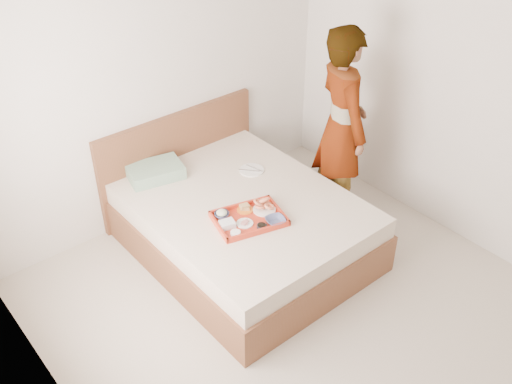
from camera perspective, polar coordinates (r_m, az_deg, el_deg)
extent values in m
cube|color=#C0B5A2|center=(4.57, 5.80, -12.48)|extent=(3.50, 4.00, 0.01)
cube|color=silver|center=(5.12, -9.49, 10.76)|extent=(3.50, 0.01, 2.60)
cube|color=silver|center=(2.97, -17.82, -10.81)|extent=(0.01, 4.00, 2.60)
cube|color=silver|center=(5.01, 21.24, 8.26)|extent=(0.01, 4.00, 2.60)
cube|color=brown|center=(4.99, -1.18, -3.34)|extent=(1.65, 2.00, 0.53)
cube|color=brown|center=(5.53, -7.53, 3.18)|extent=(1.65, 0.06, 0.95)
cube|color=gray|center=(5.17, -9.83, 2.00)|extent=(0.53, 0.41, 0.11)
cube|color=red|center=(4.60, -0.69, -2.59)|extent=(0.62, 0.52, 0.05)
cylinder|color=white|center=(4.70, 0.82, -1.74)|extent=(0.23, 0.23, 0.01)
imported|color=#172245|center=(4.56, 1.91, -2.81)|extent=(0.19, 0.19, 0.04)
cylinder|color=black|center=(4.51, 0.56, -3.40)|extent=(0.10, 0.10, 0.03)
cylinder|color=white|center=(4.55, -1.11, -3.09)|extent=(0.16, 0.16, 0.01)
cylinder|color=orange|center=(4.69, -1.08, -1.76)|extent=(0.16, 0.16, 0.01)
imported|color=#172245|center=(4.63, -3.36, -2.24)|extent=(0.15, 0.15, 0.04)
cube|color=silver|center=(4.52, -2.83, -3.16)|extent=(0.13, 0.12, 0.05)
cylinder|color=white|center=(4.44, -2.01, -4.05)|extent=(0.10, 0.10, 0.03)
cylinder|color=white|center=(5.21, -0.42, 2.16)|extent=(0.29, 0.29, 0.01)
imported|color=beige|center=(5.16, 8.35, 6.29)|extent=(0.65, 0.78, 1.83)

